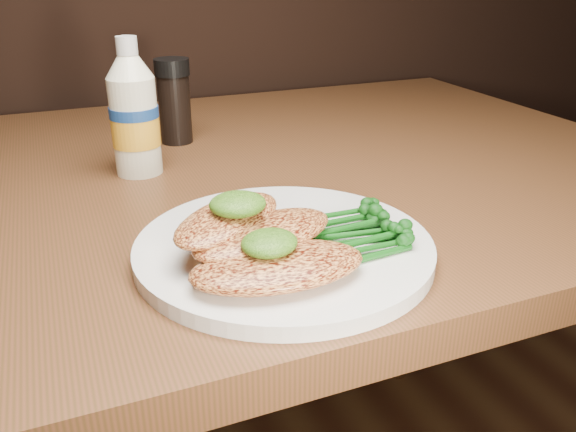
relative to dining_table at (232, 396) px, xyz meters
name	(u,v)px	position (x,y,z in m)	size (l,w,h in m)	color
dining_table	(232,396)	(0.00, 0.00, 0.00)	(1.20, 0.80, 0.75)	#442C14
plate	(284,247)	(-0.01, -0.25, 0.38)	(0.27, 0.27, 0.01)	white
chicken_front	(278,266)	(-0.04, -0.32, 0.40)	(0.14, 0.08, 0.02)	#E79249
chicken_mid	(264,234)	(-0.04, -0.27, 0.41)	(0.14, 0.07, 0.02)	#E79249
chicken_back	(228,219)	(-0.06, -0.25, 0.42)	(0.13, 0.07, 0.02)	#E79249
pesto_front	(269,243)	(-0.05, -0.31, 0.42)	(0.05, 0.04, 0.02)	#123307
pesto_back	(238,204)	(-0.06, -0.25, 0.43)	(0.05, 0.05, 0.02)	#123307
broccolini_bundle	(344,231)	(0.04, -0.28, 0.40)	(0.13, 0.10, 0.02)	#114E12
mayo_bottle	(133,107)	(-0.10, 0.02, 0.46)	(0.06, 0.06, 0.17)	white
pepper_grinder	(174,101)	(-0.03, 0.13, 0.43)	(0.05, 0.05, 0.12)	black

